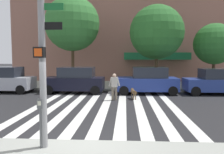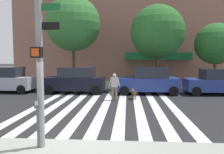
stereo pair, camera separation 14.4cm
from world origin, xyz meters
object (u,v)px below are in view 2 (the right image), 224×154
traffic_light_pole (38,23)px  street_tree_nearest (73,24)px  dog_on_leash (134,92)px  street_tree_further (216,44)px  pedestrian_dog_walker (114,85)px  parked_car_fourth_in_line (219,82)px  street_tree_middle (157,32)px  parked_car_third_in_line (148,81)px  parked_car_behind_first (76,80)px  parked_car_near_curb (6,80)px  pedestrian_bystander (208,76)px  parking_meter_curbside (38,116)px

traffic_light_pole → street_tree_nearest: 14.08m
street_tree_nearest → dog_on_leash: street_tree_nearest is taller
street_tree_further → pedestrian_dog_walker: 10.30m
parked_car_fourth_in_line → street_tree_nearest: bearing=164.8°
street_tree_nearest → pedestrian_dog_walker: street_tree_nearest is taller
dog_on_leash → traffic_light_pole: bearing=-108.0°
street_tree_middle → street_tree_further: street_tree_middle is taller
traffic_light_pole → parked_car_third_in_line: 11.68m
parked_car_behind_first → pedestrian_dog_walker: size_ratio=2.64×
traffic_light_pole → parked_car_near_curb: size_ratio=1.36×
parked_car_near_curb → pedestrian_dog_walker: 8.79m
street_tree_nearest → pedestrian_bystander: (11.32, -0.31, -4.40)m
parking_meter_curbside → dog_on_leash: parking_meter_curbside is taller
dog_on_leash → parked_car_fourth_in_line: bearing=20.4°
traffic_light_pole → pedestrian_dog_walker: traffic_light_pole is taller
pedestrian_dog_walker → parking_meter_curbside: bearing=-101.5°
parked_car_behind_first → street_tree_further: street_tree_further is taller
parked_car_near_curb → pedestrian_bystander: 16.04m
street_tree_nearest → street_tree_further: size_ratio=1.45×
street_tree_further → pedestrian_bystander: size_ratio=3.23×
street_tree_further → pedestrian_dog_walker: size_ratio=3.23×
traffic_light_pole → pedestrian_bystander: bearing=56.2°
street_tree_middle → pedestrian_bystander: (4.28, 0.50, -3.56)m
pedestrian_bystander → street_tree_further: bearing=27.9°
parking_meter_curbside → pedestrian_bystander: bearing=56.0°
parking_meter_curbside → street_tree_middle: size_ratio=0.20×
parked_car_fourth_in_line → pedestrian_bystander: bearing=86.8°
street_tree_middle → dog_on_leash: 6.45m
parking_meter_curbside → street_tree_nearest: bearing=99.2°
parked_car_fourth_in_line → street_tree_further: size_ratio=0.88×
parked_car_fourth_in_line → pedestrian_dog_walker: parked_car_fourth_in_line is taller
parked_car_near_curb → parked_car_behind_first: (5.33, -0.00, 0.03)m
parking_meter_curbside → street_tree_nearest: (-2.24, 13.78, 4.45)m
parked_car_behind_first → parked_car_third_in_line: bearing=0.0°
pedestrian_bystander → parked_car_fourth_in_line: bearing=-93.2°
traffic_light_pole → street_tree_nearest: size_ratio=0.76×
traffic_light_pole → dog_on_leash: bearing=72.0°
parking_meter_curbside → dog_on_leash: 8.96m
street_tree_nearest → street_tree_middle: bearing=-6.6°
parking_meter_curbside → parked_car_behind_first: 10.85m
parking_meter_curbside → street_tree_nearest: street_tree_nearest is taller
dog_on_leash → pedestrian_bystander: bearing=38.5°
street_tree_middle → pedestrian_bystander: bearing=6.7°
parked_car_behind_first → pedestrian_bystander: bearing=14.6°
parked_car_fourth_in_line → street_tree_nearest: street_tree_nearest is taller
street_tree_nearest → dog_on_leash: (5.06, -5.29, -5.03)m
street_tree_further → pedestrian_dog_walker: street_tree_further is taller
parked_car_behind_first → street_tree_nearest: 5.53m
pedestrian_dog_walker → parked_car_behind_first: bearing=137.8°
parked_car_third_in_line → pedestrian_bystander: (5.17, 2.72, 0.15)m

